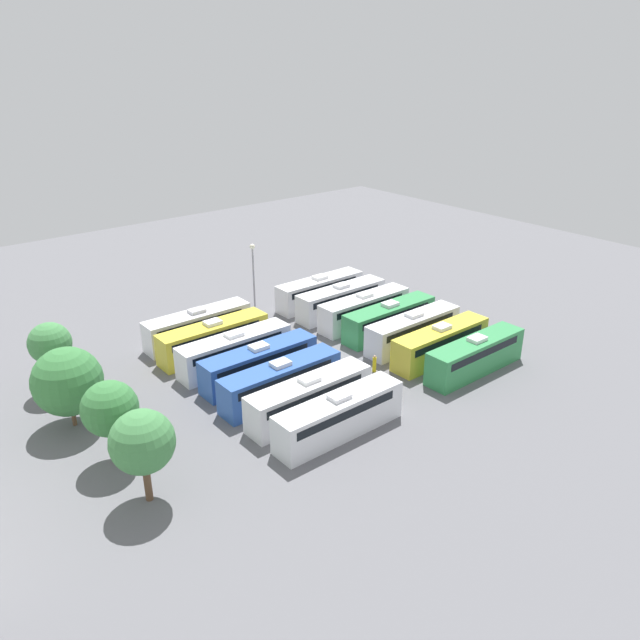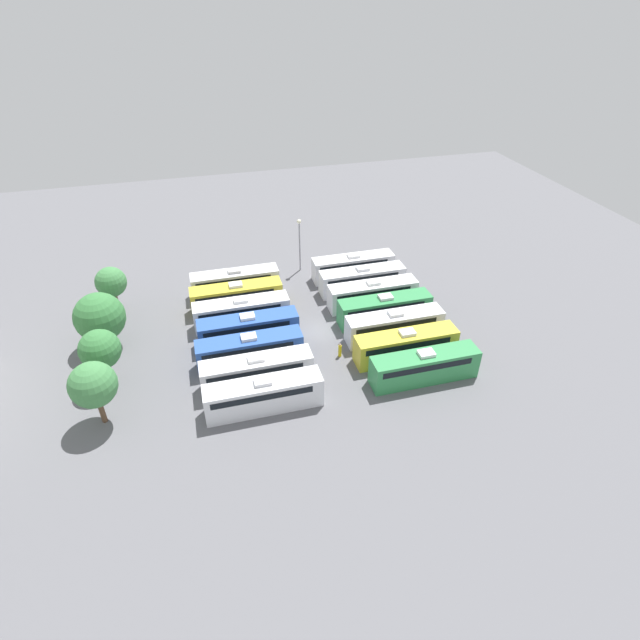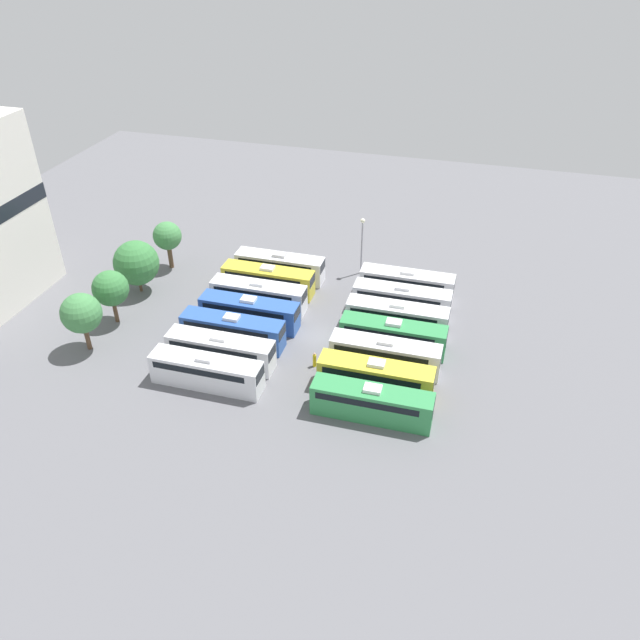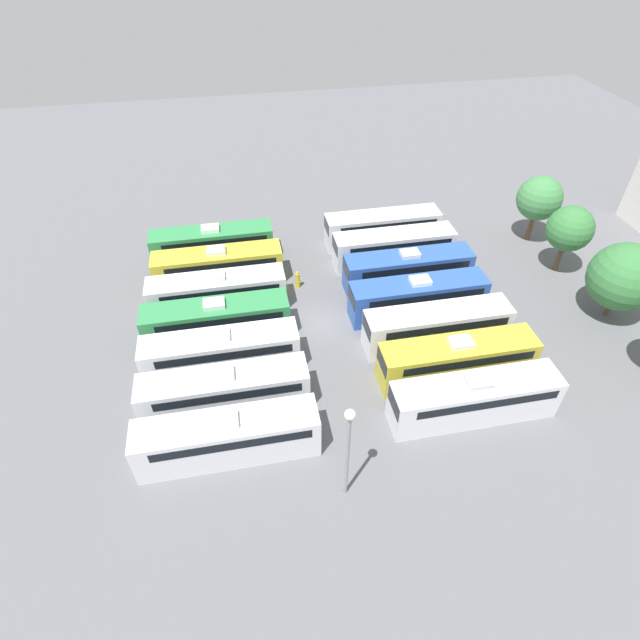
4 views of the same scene
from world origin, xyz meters
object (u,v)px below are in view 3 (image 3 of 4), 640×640
Objects in this scene: bus_12 at (268,279)px; tree_0 at (81,313)px; bus_9 at (233,330)px; bus_3 at (393,335)px; bus_2 at (385,354)px; bus_13 at (280,266)px; bus_5 at (402,299)px; tree_2 at (136,263)px; light_pole at (362,237)px; tree_1 at (111,289)px; bus_4 at (397,317)px; tree_3 at (167,236)px; bus_7 at (206,371)px; worker_person at (315,360)px; bus_11 at (258,295)px; bus_0 at (371,402)px; bus_10 at (249,312)px; bus_6 at (407,283)px; bus_8 at (220,350)px; bus_1 at (375,376)px.

bus_12 is 21.85m from tree_0.
bus_3 is at bearing -77.57° from bus_9.
bus_2 is 1.00× the size of bus_12.
bus_5 is at bearing -102.98° from bus_13.
tree_2 is at bearing 97.14° from bus_5.
light_pole is 1.20× the size of tree_1.
bus_4 is 31.36m from tree_3.
bus_7 is 10.96m from worker_person.
bus_4 is at bearing 2.96° from bus_3.
tree_0 reaches higher than bus_4.
tree_3 reaches higher than bus_9.
bus_9 and bus_11 have the same top height.
bus_0 is 1.00× the size of bus_10.
bus_11 is at bearing 76.96° from bus_3.
bus_13 is 1.69× the size of tree_0.
bus_6 is at bearing 0.76° from bus_0.
bus_8 is 1.00× the size of bus_13.
tree_2 reaches higher than bus_2.
bus_2 is 21.69m from bus_13.
tree_0 reaches higher than tree_3.
bus_7 is at bearing 102.79° from bus_1.
bus_10 is 1.69× the size of tree_2.
bus_1 and bus_12 have the same top height.
bus_7 is at bearing 159.51° from light_pole.
tree_2 reaches higher than bus_6.
bus_8 is 1.00× the size of bus_11.
bus_11 is at bearing 0.24° from bus_7.
bus_2 is at bearing -131.97° from bus_13.
bus_8 is at bearing 0.92° from bus_7.
bus_7 is at bearing 121.44° from worker_person.
tree_3 is at bearing 67.17° from bus_11.
light_pole is (25.88, -9.67, 3.45)m from bus_7.
bus_2 and bus_6 have the same top height.
bus_11 is 16.35m from tree_1.
bus_1 and bus_3 have the same top height.
tree_1 is at bearing 115.07° from bus_6.
bus_0 and bus_8 have the same top height.
bus_5 and bus_10 have the same top height.
tree_1 reaches higher than bus_13.
bus_6 and bus_10 have the same top height.
bus_4 is 16.83m from bus_12.
tree_0 reaches higher than bus_10.
light_pole is (22.25, 6.34, 3.45)m from bus_1.
bus_12 is 1.76× the size of tree_1.
bus_5 is at bearing -77.77° from bus_11.
light_pole is (14.84, -9.46, 3.45)m from bus_10.
bus_9 is 14.57m from tree_1.
bus_6 is 1.00× the size of bus_12.
bus_9 is (3.58, 16.23, 0.00)m from bus_1.
bus_8 is 6.67× the size of worker_person.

